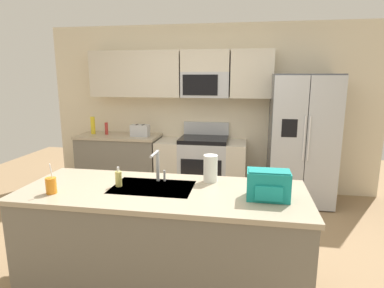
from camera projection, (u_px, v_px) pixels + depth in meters
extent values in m
plane|color=#997A56|center=(184.00, 254.00, 3.37)|extent=(9.00, 9.00, 0.00)
cube|color=beige|center=(210.00, 109.00, 5.18)|extent=(5.20, 0.10, 2.60)
cube|color=beige|center=(114.00, 74.00, 5.11)|extent=(0.70, 0.32, 0.70)
cube|color=beige|center=(158.00, 74.00, 4.99)|extent=(0.73, 0.32, 0.70)
cube|color=beige|center=(252.00, 74.00, 4.75)|extent=(0.61, 0.32, 0.70)
cube|color=#B7BABF|center=(206.00, 85.00, 4.90)|extent=(0.72, 0.32, 0.38)
cube|color=black|center=(200.00, 85.00, 4.75)|extent=(0.52, 0.01, 0.30)
cube|color=beige|center=(206.00, 61.00, 4.83)|extent=(0.72, 0.32, 0.32)
cube|color=slate|center=(120.00, 163.00, 5.25)|extent=(1.27, 0.60, 0.86)
cube|color=tan|center=(119.00, 136.00, 5.16)|extent=(1.30, 0.63, 0.04)
cube|color=#B7BABF|center=(204.00, 168.00, 5.03)|extent=(0.72, 0.60, 0.84)
cube|color=black|center=(201.00, 172.00, 4.73)|extent=(0.60, 0.01, 0.36)
cube|color=black|center=(204.00, 139.00, 4.93)|extent=(0.72, 0.60, 0.06)
cube|color=#B7BABF|center=(206.00, 128.00, 5.17)|extent=(0.72, 0.06, 0.20)
cube|color=beige|center=(170.00, 166.00, 5.12)|extent=(0.36, 0.60, 0.84)
cube|color=beige|center=(236.00, 169.00, 4.94)|extent=(0.28, 0.60, 0.84)
cube|color=#4C4F54|center=(301.00, 140.00, 4.64)|extent=(0.90, 0.70, 1.85)
cube|color=#B7BABF|center=(288.00, 144.00, 4.32)|extent=(0.44, 0.04, 1.81)
cube|color=#B7BABF|center=(324.00, 146.00, 4.24)|extent=(0.44, 0.04, 1.81)
cylinder|color=silver|center=(304.00, 138.00, 4.24)|extent=(0.02, 0.02, 0.60)
cylinder|color=silver|center=(309.00, 139.00, 4.23)|extent=(0.02, 0.02, 0.60)
cube|color=black|center=(289.00, 128.00, 4.25)|extent=(0.20, 0.00, 0.24)
cube|color=slate|center=(164.00, 242.00, 2.77)|extent=(2.32, 0.86, 0.86)
cube|color=tan|center=(163.00, 192.00, 2.68)|extent=(2.36, 0.90, 0.04)
cube|color=#B7BABF|center=(153.00, 189.00, 2.74)|extent=(0.68, 0.44, 0.03)
cube|color=#B7BABF|center=(140.00, 130.00, 5.03)|extent=(0.28, 0.16, 0.18)
cube|color=black|center=(137.00, 125.00, 5.02)|extent=(0.03, 0.11, 0.01)
cube|color=black|center=(143.00, 125.00, 5.00)|extent=(0.03, 0.11, 0.01)
cylinder|color=#B2332D|center=(106.00, 129.00, 5.17)|extent=(0.05, 0.05, 0.19)
cylinder|color=yellow|center=(93.00, 125.00, 5.23)|extent=(0.07, 0.07, 0.28)
cylinder|color=#B7BABF|center=(158.00, 166.00, 2.87)|extent=(0.03, 0.03, 0.28)
cylinder|color=#B7BABF|center=(154.00, 154.00, 2.75)|extent=(0.02, 0.20, 0.02)
cylinder|color=#B7BABF|center=(164.00, 176.00, 2.88)|extent=(0.02, 0.02, 0.10)
cylinder|color=orange|center=(51.00, 186.00, 2.58)|extent=(0.08, 0.08, 0.13)
cylinder|color=white|center=(51.00, 172.00, 2.55)|extent=(0.01, 0.03, 0.14)
cylinder|color=#D8CC66|center=(119.00, 179.00, 2.74)|extent=(0.06, 0.06, 0.13)
cylinder|color=white|center=(118.00, 169.00, 2.73)|extent=(0.02, 0.02, 0.04)
cylinder|color=white|center=(210.00, 168.00, 2.86)|extent=(0.12, 0.12, 0.24)
cube|color=teal|center=(268.00, 185.00, 2.46)|extent=(0.32, 0.20, 0.22)
cube|color=#157D79|center=(269.00, 172.00, 2.41)|extent=(0.30, 0.14, 0.03)
cube|color=teal|center=(269.00, 194.00, 2.36)|extent=(0.20, 0.03, 0.11)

